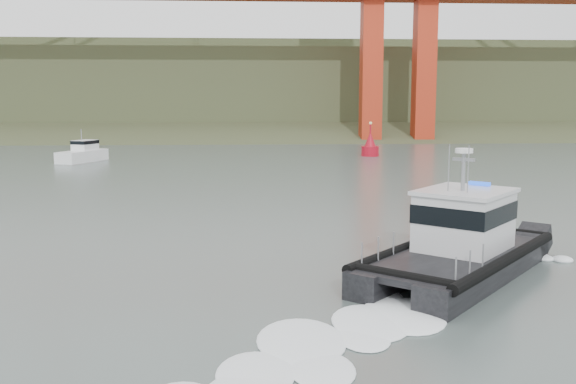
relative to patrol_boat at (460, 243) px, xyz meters
name	(u,v)px	position (x,y,z in m)	size (l,w,h in m)	color
ground	(257,290)	(-7.41, -1.47, -1.20)	(400.00, 400.00, 0.00)	#4B5956
headlands	(250,97)	(-7.41, 124.03, 5.84)	(500.00, 105.36, 27.12)	#3B4729
patrol_boat	(460,243)	(0.00, 0.00, 0.00)	(9.23, 9.83, 4.81)	black
motorboat	(83,153)	(-24.85, 45.16, -0.34)	(4.29, 6.63, 3.46)	white
nav_buoy	(370,146)	(6.14, 49.87, -0.12)	(1.98, 1.98, 4.13)	#A30B1B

